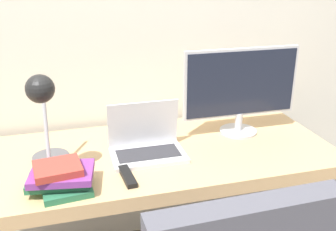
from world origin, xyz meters
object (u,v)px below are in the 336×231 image
at_px(desk_lamp, 43,109).
at_px(book_stack, 61,177).
at_px(monitor, 241,87).
at_px(laptop, 146,144).

relative_size(desk_lamp, book_stack, 1.61).
xyz_separation_m(monitor, book_stack, (-0.87, -0.32, -0.18)).
bearing_deg(laptop, monitor, 13.28).
relative_size(monitor, desk_lamp, 1.37).
xyz_separation_m(desk_lamp, book_stack, (0.04, -0.15, -0.22)).
bearing_deg(book_stack, laptop, 29.05).
bearing_deg(book_stack, monitor, 20.42).
bearing_deg(book_stack, desk_lamp, 105.99).
distance_m(monitor, book_stack, 0.95).
bearing_deg(desk_lamp, book_stack, -74.01).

